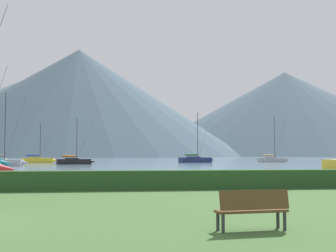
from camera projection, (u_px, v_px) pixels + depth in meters
The scene contains 11 objects.
harbor_water at pixel (87, 160), 146.64m from camera, with size 320.00×246.00×0.00m, color slate.
hedge_line at pixel (1, 181), 22.16m from camera, with size 80.00×1.20×0.96m, color #284C23.
sailboat_slip_0 at pixel (38, 160), 94.92m from camera, with size 7.43×2.75×8.34m.
sailboat_slip_1 at pixel (196, 159), 99.29m from camera, with size 8.21×3.96×10.94m.
sailboat_slip_3 at pixel (273, 159), 103.52m from camera, with size 7.33×2.28×10.47m.
sailboat_slip_10 at pixel (74, 161), 81.61m from camera, with size 6.98×3.21×8.21m.
sailboat_slip_11 at pixel (1, 162), 68.34m from camera, with size 7.35×2.46×11.12m.
park_bench_near_path at pixel (253, 208), 10.69m from camera, with size 1.75×0.67×0.95m.
distant_hill_west_ridge at pixel (55, 112), 378.45m from camera, with size 303.96×303.96×73.55m, color #4C6070.
distant_hill_central_peak at pixel (285, 114), 428.74m from camera, with size 286.86×286.86×78.83m, color #425666.
distant_hill_east_ridge at pixel (79, 103), 351.70m from camera, with size 254.76×254.76×82.47m, color #425666.
Camera 1 is at (4.85, -12.20, 1.78)m, focal length 49.15 mm.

